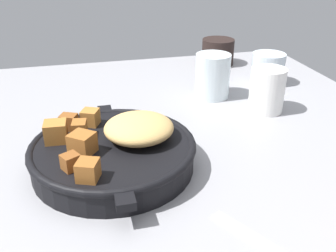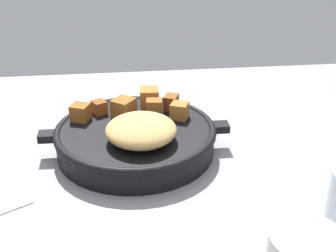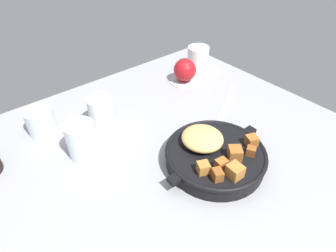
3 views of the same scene
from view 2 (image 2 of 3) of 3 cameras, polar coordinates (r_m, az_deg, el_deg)
name	(u,v)px [view 2 (image 2 of 3)]	position (r cm, az deg, el deg)	size (l,w,h in cm)	color
ground_plane	(175,192)	(62.34, 0.95, -8.53)	(99.83, 93.17, 2.40)	gray
cast_iron_skillet	(136,135)	(68.13, -4.13, -1.22)	(29.32, 24.98, 7.62)	black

